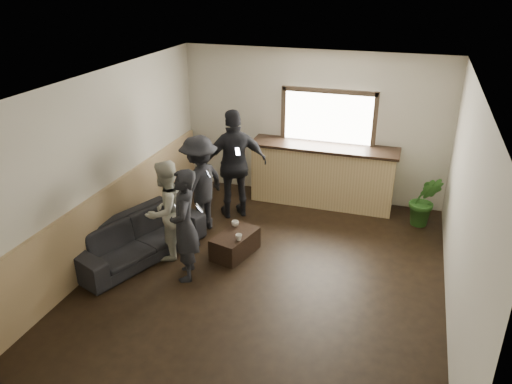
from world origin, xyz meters
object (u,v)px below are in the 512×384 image
(cup_b, at_px, (239,237))
(person_a, at_px, (185,225))
(cup_a, at_px, (235,224))
(person_b, at_px, (166,211))
(potted_plant, at_px, (425,201))
(bar_counter, at_px, (323,171))
(person_c, at_px, (200,185))
(coffee_table, at_px, (235,244))
(sofa, at_px, (138,238))
(person_d, at_px, (235,164))

(cup_b, bearing_deg, person_a, -132.45)
(cup_a, height_order, person_b, person_b)
(cup_a, xyz_separation_m, potted_plant, (2.85, 1.66, 0.07))
(bar_counter, distance_m, person_c, 2.44)
(coffee_table, bearing_deg, cup_b, -52.71)
(sofa, distance_m, person_c, 1.34)
(bar_counter, xyz_separation_m, person_c, (-1.74, -1.70, 0.19))
(person_d, bearing_deg, person_c, 28.52)
(coffee_table, relative_size, cup_b, 7.92)
(coffee_table, distance_m, cup_a, 0.34)
(bar_counter, xyz_separation_m, cup_a, (-1.00, -2.04, -0.24))
(cup_a, height_order, person_c, person_c)
(bar_counter, bearing_deg, sofa, -129.87)
(person_c, relative_size, person_d, 0.86)
(potted_plant, relative_size, person_b, 0.60)
(bar_counter, height_order, potted_plant, bar_counter)
(sofa, distance_m, potted_plant, 4.82)
(person_a, relative_size, person_c, 0.99)
(coffee_table, height_order, person_a, person_a)
(potted_plant, bearing_deg, person_a, -140.16)
(cup_b, xyz_separation_m, person_b, (-1.08, -0.21, 0.38))
(cup_a, bearing_deg, person_d, 109.70)
(person_a, bearing_deg, bar_counter, 134.98)
(person_b, bearing_deg, potted_plant, 138.59)
(sofa, bearing_deg, coffee_table, -49.51)
(sofa, bearing_deg, cup_a, -39.76)
(person_a, bearing_deg, cup_a, 139.33)
(sofa, distance_m, person_d, 2.13)
(person_a, height_order, person_c, person_c)
(coffee_table, xyz_separation_m, cup_b, (0.12, -0.16, 0.22))
(coffee_table, distance_m, potted_plant, 3.37)
(bar_counter, relative_size, coffee_table, 3.38)
(bar_counter, bearing_deg, person_d, -144.10)
(sofa, bearing_deg, person_c, -7.35)
(cup_b, height_order, person_d, person_d)
(coffee_table, bearing_deg, person_a, -120.04)
(coffee_table, relative_size, cup_a, 6.93)
(cup_a, relative_size, person_c, 0.07)
(cup_a, height_order, potted_plant, potted_plant)
(bar_counter, relative_size, cup_a, 23.46)
(person_a, height_order, person_d, person_d)
(potted_plant, xyz_separation_m, person_c, (-3.59, -1.32, 0.37))
(cup_a, xyz_separation_m, person_c, (-0.74, 0.34, 0.44))
(coffee_table, relative_size, person_c, 0.48)
(person_a, height_order, person_b, person_a)
(potted_plant, height_order, person_b, person_b)
(person_b, bearing_deg, sofa, -55.91)
(person_b, relative_size, person_d, 0.80)
(person_d, bearing_deg, cup_a, 75.69)
(coffee_table, distance_m, cup_b, 0.30)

